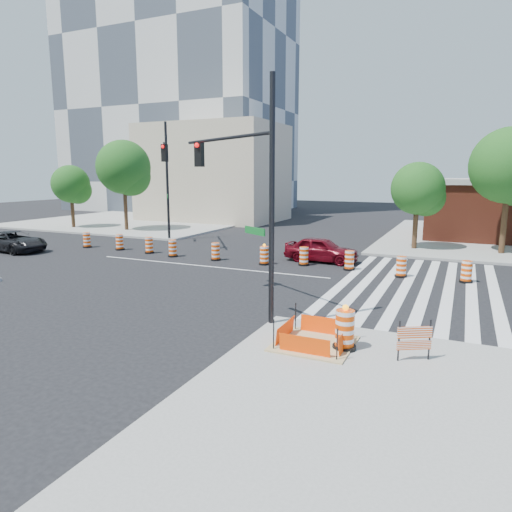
% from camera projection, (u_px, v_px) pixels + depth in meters
% --- Properties ---
extents(ground, '(120.00, 120.00, 0.00)m').
position_uv_depth(ground, '(206.00, 266.00, 24.96)').
color(ground, black).
rests_on(ground, ground).
extents(sidewalk_nw, '(22.00, 22.00, 0.15)m').
position_uv_depth(sidewalk_nw, '(147.00, 220.00, 48.42)').
color(sidewalk_nw, gray).
rests_on(sidewalk_nw, ground).
extents(crosswalk_east, '(6.75, 13.50, 0.01)m').
position_uv_depth(crosswalk_east, '(416.00, 287.00, 20.47)').
color(crosswalk_east, silver).
rests_on(crosswalk_east, ground).
extents(lane_centerline, '(14.00, 0.12, 0.01)m').
position_uv_depth(lane_centerline, '(206.00, 266.00, 24.96)').
color(lane_centerline, silver).
rests_on(lane_centerline, ground).
extents(excavation_pit, '(2.20, 2.20, 0.90)m').
position_uv_depth(excavation_pit, '(314.00, 342.00, 13.18)').
color(excavation_pit, tan).
rests_on(excavation_pit, ground).
extents(tower_nw, '(28.00, 18.00, 45.00)m').
position_uv_depth(tower_nw, '(179.00, 41.00, 61.15)').
color(tower_nw, silver).
rests_on(tower_nw, ground).
extents(beige_midrise, '(14.00, 10.00, 10.00)m').
position_uv_depth(beige_midrise, '(214.00, 173.00, 48.65)').
color(beige_midrise, '#B7A68B').
rests_on(beige_midrise, ground).
extents(red_coupe, '(4.29, 1.92, 1.43)m').
position_uv_depth(red_coupe, '(321.00, 249.00, 26.10)').
color(red_coupe, '#590712').
rests_on(red_coupe, ground).
extents(dark_suv, '(4.85, 2.48, 1.31)m').
position_uv_depth(dark_suv, '(14.00, 241.00, 29.56)').
color(dark_suv, black).
rests_on(dark_suv, ground).
extents(signal_pole_se, '(5.14, 3.27, 7.89)m').
position_uv_depth(signal_pole_se, '(244.00, 179.00, 15.63)').
color(signal_pole_se, black).
rests_on(signal_pole_se, ground).
extents(signal_pole_nw, '(3.78, 5.43, 8.56)m').
position_uv_depth(signal_pole_nw, '(166.00, 170.00, 31.99)').
color(signal_pole_nw, black).
rests_on(signal_pole_nw, ground).
extents(pit_drum, '(0.66, 0.66, 1.30)m').
position_uv_depth(pit_drum, '(345.00, 331.00, 12.75)').
color(pit_drum, black).
rests_on(pit_drum, ground).
extents(barricade, '(0.83, 0.50, 1.10)m').
position_uv_depth(barricade, '(414.00, 338.00, 11.98)').
color(barricade, '#E74504').
rests_on(barricade, ground).
extents(tree_north_a, '(3.41, 3.37, 5.73)m').
position_uv_depth(tree_north_a, '(71.00, 186.00, 41.10)').
color(tree_north_a, '#382314').
rests_on(tree_north_a, ground).
extents(tree_north_b, '(4.59, 4.59, 7.80)m').
position_uv_depth(tree_north_b, '(124.00, 170.00, 38.94)').
color(tree_north_b, '#382314').
rests_on(tree_north_b, ground).
extents(tree_north_c, '(3.43, 3.38, 5.74)m').
position_uv_depth(tree_north_c, '(418.00, 192.00, 29.39)').
color(tree_north_c, '#382314').
rests_on(tree_north_c, ground).
extents(tree_north_d, '(4.56, 4.56, 7.76)m').
position_uv_depth(tree_north_d, '(510.00, 170.00, 27.31)').
color(tree_north_d, '#382314').
rests_on(tree_north_d, ground).
extents(median_drum_0, '(0.60, 0.60, 1.02)m').
position_uv_depth(median_drum_0, '(87.00, 241.00, 31.14)').
color(median_drum_0, black).
rests_on(median_drum_0, ground).
extents(median_drum_1, '(0.60, 0.60, 1.02)m').
position_uv_depth(median_drum_1, '(120.00, 243.00, 30.15)').
color(median_drum_1, black).
rests_on(median_drum_1, ground).
extents(median_drum_2, '(0.60, 0.60, 1.02)m').
position_uv_depth(median_drum_2, '(149.00, 246.00, 28.92)').
color(median_drum_2, black).
rests_on(median_drum_2, ground).
extents(median_drum_3, '(0.60, 0.60, 1.02)m').
position_uv_depth(median_drum_3, '(173.00, 249.00, 27.71)').
color(median_drum_3, black).
rests_on(median_drum_3, ground).
extents(median_drum_4, '(0.60, 0.60, 1.02)m').
position_uv_depth(median_drum_4, '(216.00, 252.00, 26.57)').
color(median_drum_4, black).
rests_on(median_drum_4, ground).
extents(median_drum_5, '(0.60, 0.60, 1.18)m').
position_uv_depth(median_drum_5, '(264.00, 256.00, 25.32)').
color(median_drum_5, black).
rests_on(median_drum_5, ground).
extents(median_drum_6, '(0.60, 0.60, 1.02)m').
position_uv_depth(median_drum_6, '(304.00, 257.00, 25.11)').
color(median_drum_6, black).
rests_on(median_drum_6, ground).
extents(median_drum_7, '(0.60, 0.60, 1.02)m').
position_uv_depth(median_drum_7, '(349.00, 261.00, 23.90)').
color(median_drum_7, black).
rests_on(median_drum_7, ground).
extents(median_drum_8, '(0.60, 0.60, 1.02)m').
position_uv_depth(median_drum_8, '(401.00, 267.00, 22.30)').
color(median_drum_8, black).
rests_on(median_drum_8, ground).
extents(median_drum_9, '(0.60, 0.60, 1.02)m').
position_uv_depth(median_drum_9, '(466.00, 272.00, 21.18)').
color(median_drum_9, black).
rests_on(median_drum_9, ground).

